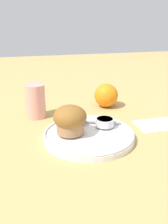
{
  "coord_description": "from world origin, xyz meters",
  "views": [
    {
      "loc": [
        -0.16,
        -0.56,
        0.3
      ],
      "look_at": [
        0.0,
        0.06,
        0.06
      ],
      "focal_mm": 40.0,
      "sensor_mm": 36.0,
      "label": 1
    }
  ],
  "objects_px": {
    "juice_glass": "(36,101)",
    "muffin": "(70,119)",
    "orange_fruit": "(106,95)",
    "butter_knife": "(87,121)"
  },
  "relations": [
    {
      "from": "butter_knife",
      "to": "muffin",
      "type": "bearing_deg",
      "value": -117.04
    },
    {
      "from": "juice_glass",
      "to": "muffin",
      "type": "bearing_deg",
      "value": -67.17
    },
    {
      "from": "butter_knife",
      "to": "juice_glass",
      "type": "xyz_separation_m",
      "value": [
        -0.14,
        0.12,
        0.03
      ]
    },
    {
      "from": "muffin",
      "to": "juice_glass",
      "type": "xyz_separation_m",
      "value": [
        -0.07,
        0.18,
        -0.0
      ]
    },
    {
      "from": "orange_fruit",
      "to": "juice_glass",
      "type": "bearing_deg",
      "value": -171.5
    },
    {
      "from": "juice_glass",
      "to": "orange_fruit",
      "type": "bearing_deg",
      "value": 8.5
    },
    {
      "from": "butter_knife",
      "to": "orange_fruit",
      "type": "bearing_deg",
      "value": 75.28
    },
    {
      "from": "orange_fruit",
      "to": "juice_glass",
      "type": "distance_m",
      "value": 0.25
    },
    {
      "from": "butter_knife",
      "to": "juice_glass",
      "type": "distance_m",
      "value": 0.19
    },
    {
      "from": "butter_knife",
      "to": "orange_fruit",
      "type": "height_order",
      "value": "orange_fruit"
    }
  ]
}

